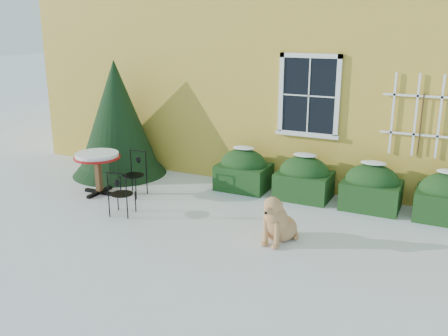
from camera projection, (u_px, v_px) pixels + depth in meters
The scene contains 8 objects.
ground at pixel (197, 236), 8.14m from camera, with size 80.00×80.00×0.00m, color white.
house at pixel (322, 28), 13.28m from camera, with size 12.40×8.40×6.40m.
hedge_row at pixel (337, 183), 9.54m from camera, with size 4.95×0.80×0.91m.
evergreen_shrub at pixel (118, 129), 11.24m from camera, with size 2.14×2.14×2.59m.
bistro_table at pixel (97, 160), 9.97m from camera, with size 0.92×0.92×0.86m.
patio_chair_near at pixel (121, 193), 8.92m from camera, with size 0.44×0.44×0.84m.
patio_chair_far at pixel (134, 173), 9.98m from camera, with size 0.43×0.43×0.90m.
dog at pixel (277, 222), 7.85m from camera, with size 0.59×0.90×0.83m.
Camera 1 is at (3.67, -6.55, 3.36)m, focal length 40.00 mm.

